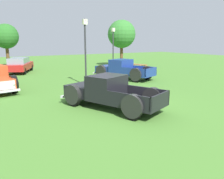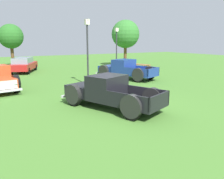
{
  "view_description": "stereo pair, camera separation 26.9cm",
  "coord_description": "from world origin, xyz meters",
  "px_view_note": "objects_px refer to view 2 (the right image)",
  "views": [
    {
      "loc": [
        -6.15,
        -8.95,
        3.14
      ],
      "look_at": [
        -0.64,
        0.06,
        0.9
      ],
      "focal_mm": 37.37,
      "sensor_mm": 36.0,
      "label": 1
    },
    {
      "loc": [
        -5.92,
        -9.09,
        3.14
      ],
      "look_at": [
        -0.64,
        0.06,
        0.9
      ],
      "focal_mm": 37.37,
      "sensor_mm": 36.0,
      "label": 2
    }
  ],
  "objects_px": {
    "pickup_truck_behind_left": "(123,69)",
    "lamp_post_far": "(88,51)",
    "oak_tree_west": "(11,37)",
    "lamp_post_near": "(117,48)",
    "picnic_table": "(140,67)",
    "pickup_truck_foreground": "(106,92)",
    "oak_tree_east": "(125,34)",
    "sedan_distant_a": "(23,65)"
  },
  "relations": [
    {
      "from": "pickup_truck_behind_left",
      "to": "oak_tree_west",
      "type": "height_order",
      "value": "oak_tree_west"
    },
    {
      "from": "sedan_distant_a",
      "to": "lamp_post_far",
      "type": "height_order",
      "value": "lamp_post_far"
    },
    {
      "from": "pickup_truck_foreground",
      "to": "picnic_table",
      "type": "height_order",
      "value": "pickup_truck_foreground"
    },
    {
      "from": "sedan_distant_a",
      "to": "oak_tree_west",
      "type": "relative_size",
      "value": 0.95
    },
    {
      "from": "sedan_distant_a",
      "to": "oak_tree_west",
      "type": "distance_m",
      "value": 6.07
    },
    {
      "from": "pickup_truck_behind_left",
      "to": "sedan_distant_a",
      "type": "relative_size",
      "value": 1.15
    },
    {
      "from": "pickup_truck_behind_left",
      "to": "lamp_post_far",
      "type": "relative_size",
      "value": 1.19
    },
    {
      "from": "oak_tree_east",
      "to": "oak_tree_west",
      "type": "distance_m",
      "value": 13.39
    },
    {
      "from": "pickup_truck_behind_left",
      "to": "oak_tree_west",
      "type": "bearing_deg",
      "value": 116.86
    },
    {
      "from": "sedan_distant_a",
      "to": "lamp_post_near",
      "type": "relative_size",
      "value": 1.08
    },
    {
      "from": "pickup_truck_behind_left",
      "to": "lamp_post_near",
      "type": "xyz_separation_m",
      "value": [
        2.0,
        4.4,
        1.56
      ]
    },
    {
      "from": "lamp_post_far",
      "to": "pickup_truck_behind_left",
      "type": "bearing_deg",
      "value": 19.37
    },
    {
      "from": "pickup_truck_behind_left",
      "to": "oak_tree_east",
      "type": "xyz_separation_m",
      "value": [
        5.21,
        7.65,
        3.09
      ]
    },
    {
      "from": "pickup_truck_behind_left",
      "to": "lamp_post_near",
      "type": "bearing_deg",
      "value": 65.52
    },
    {
      "from": "lamp_post_near",
      "to": "oak_tree_west",
      "type": "bearing_deg",
      "value": 134.19
    },
    {
      "from": "pickup_truck_behind_left",
      "to": "sedan_distant_a",
      "type": "xyz_separation_m",
      "value": [
        -6.57,
        8.1,
        0.02
      ]
    },
    {
      "from": "lamp_post_near",
      "to": "pickup_truck_behind_left",
      "type": "bearing_deg",
      "value": -114.48
    },
    {
      "from": "lamp_post_near",
      "to": "picnic_table",
      "type": "relative_size",
      "value": 2.04
    },
    {
      "from": "pickup_truck_foreground",
      "to": "oak_tree_west",
      "type": "xyz_separation_m",
      "value": [
        -1.49,
        20.33,
        2.81
      ]
    },
    {
      "from": "picnic_table",
      "to": "oak_tree_west",
      "type": "height_order",
      "value": "oak_tree_west"
    },
    {
      "from": "lamp_post_far",
      "to": "lamp_post_near",
      "type": "bearing_deg",
      "value": 44.68
    },
    {
      "from": "lamp_post_near",
      "to": "picnic_table",
      "type": "distance_m",
      "value": 3.05
    },
    {
      "from": "pickup_truck_foreground",
      "to": "oak_tree_east",
      "type": "relative_size",
      "value": 0.97
    },
    {
      "from": "sedan_distant_a",
      "to": "oak_tree_east",
      "type": "relative_size",
      "value": 0.86
    },
    {
      "from": "pickup_truck_behind_left",
      "to": "picnic_table",
      "type": "relative_size",
      "value": 2.53
    },
    {
      "from": "oak_tree_east",
      "to": "oak_tree_west",
      "type": "height_order",
      "value": "oak_tree_east"
    },
    {
      "from": "pickup_truck_behind_left",
      "to": "picnic_table",
      "type": "xyz_separation_m",
      "value": [
        3.67,
        2.62,
        -0.26
      ]
    },
    {
      "from": "pickup_truck_foreground",
      "to": "sedan_distant_a",
      "type": "bearing_deg",
      "value": 94.67
    },
    {
      "from": "pickup_truck_behind_left",
      "to": "lamp_post_near",
      "type": "relative_size",
      "value": 1.24
    },
    {
      "from": "lamp_post_near",
      "to": "picnic_table",
      "type": "height_order",
      "value": "lamp_post_near"
    },
    {
      "from": "pickup_truck_behind_left",
      "to": "oak_tree_west",
      "type": "distance_m",
      "value": 15.38
    },
    {
      "from": "lamp_post_near",
      "to": "pickup_truck_foreground",
      "type": "bearing_deg",
      "value": -123.18
    },
    {
      "from": "pickup_truck_foreground",
      "to": "oak_tree_west",
      "type": "relative_size",
      "value": 1.07
    },
    {
      "from": "pickup_truck_foreground",
      "to": "picnic_table",
      "type": "bearing_deg",
      "value": 46.38
    },
    {
      "from": "oak_tree_west",
      "to": "pickup_truck_behind_left",
      "type": "bearing_deg",
      "value": -63.14
    },
    {
      "from": "lamp_post_near",
      "to": "oak_tree_east",
      "type": "distance_m",
      "value": 4.82
    },
    {
      "from": "lamp_post_near",
      "to": "lamp_post_far",
      "type": "bearing_deg",
      "value": -135.32
    },
    {
      "from": "pickup_truck_foreground",
      "to": "pickup_truck_behind_left",
      "type": "height_order",
      "value": "pickup_truck_behind_left"
    },
    {
      "from": "lamp_post_far",
      "to": "sedan_distant_a",
      "type": "bearing_deg",
      "value": 106.37
    },
    {
      "from": "sedan_distant_a",
      "to": "picnic_table",
      "type": "distance_m",
      "value": 11.62
    },
    {
      "from": "pickup_truck_foreground",
      "to": "oak_tree_east",
      "type": "bearing_deg",
      "value": 53.93
    },
    {
      "from": "lamp_post_near",
      "to": "oak_tree_west",
      "type": "xyz_separation_m",
      "value": [
        -8.84,
        9.09,
        1.23
      ]
    }
  ]
}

